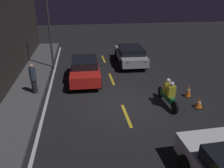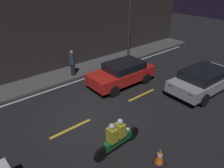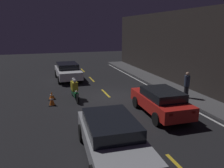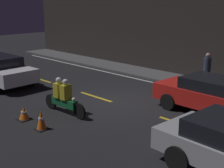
{
  "view_description": "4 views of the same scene",
  "coord_description": "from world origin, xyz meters",
  "views": [
    {
      "loc": [
        -9.43,
        1.98,
        5.32
      ],
      "look_at": [
        0.09,
        0.5,
        1.14
      ],
      "focal_mm": 35.0,
      "sensor_mm": 36.0,
      "label": 1
    },
    {
      "loc": [
        -4.52,
        -6.91,
        6.06
      ],
      "look_at": [
        1.84,
        0.58,
        1.01
      ],
      "focal_mm": 35.0,
      "sensor_mm": 36.0,
      "label": 2
    },
    {
      "loc": [
        13.06,
        -4.01,
        4.43
      ],
      "look_at": [
        1.25,
        -0.25,
        1.24
      ],
      "focal_mm": 35.0,
      "sensor_mm": 36.0,
      "label": 3
    },
    {
      "loc": [
        8.84,
        -8.84,
        4.14
      ],
      "look_at": [
        -0.08,
        0.09,
        0.75
      ],
      "focal_mm": 50.0,
      "sensor_mm": 36.0,
      "label": 4
    }
  ],
  "objects": [
    {
      "name": "lane_solid_kerb",
      "position": [
        0.0,
        3.79,
        0.0
      ],
      "size": [
        25.2,
        0.14,
        0.01
      ],
      "color": "silver",
      "rests_on": "ground"
    },
    {
      "name": "ground_plane",
      "position": [
        0.0,
        0.0,
        0.0
      ],
      "size": [
        56.0,
        56.0,
        0.0
      ],
      "primitive_type": "plane",
      "color": "black"
    },
    {
      "name": "building_front",
      "position": [
        0.0,
        6.12,
        2.88
      ],
      "size": [
        28.0,
        0.3,
        5.75
      ],
      "color": "#2D2826",
      "rests_on": "ground"
    },
    {
      "name": "lane_dash_d",
      "position": [
        3.5,
        0.0,
        0.0
      ],
      "size": [
        2.0,
        0.14,
        0.01
      ],
      "color": "gold",
      "rests_on": "ground"
    },
    {
      "name": "hatchback_silver",
      "position": [
        6.44,
        -1.91,
        0.76
      ],
      "size": [
        4.58,
        2.18,
        1.37
      ],
      "rotation": [
        0.0,
        0.0,
        -0.05
      ],
      "color": "#9EA0A5",
      "rests_on": "ground"
    },
    {
      "name": "lane_dash_c",
      "position": [
        -1.0,
        0.0,
        0.0
      ],
      "size": [
        2.0,
        0.14,
        0.01
      ],
      "color": "gold",
      "rests_on": "ground"
    },
    {
      "name": "taxi_red",
      "position": [
        3.55,
        1.68,
        0.75
      ],
      "size": [
        4.08,
        1.95,
        1.38
      ],
      "rotation": [
        0.0,
        0.0,
        3.12
      ],
      "color": "red",
      "rests_on": "ground"
    },
    {
      "name": "lane_dash_e",
      "position": [
        8.0,
        0.0,
        0.0
      ],
      "size": [
        2.0,
        0.14,
        0.01
      ],
      "color": "gold",
      "rests_on": "ground"
    },
    {
      "name": "street_lamp",
      "position": [
        6.19,
        3.89,
        3.24
      ],
      "size": [
        0.28,
        0.28,
        5.76
      ],
      "color": "#333338",
      "rests_on": "ground"
    },
    {
      "name": "traffic_cone_mid",
      "position": [
        0.4,
        -3.69,
        0.32
      ],
      "size": [
        0.41,
        0.41,
        0.66
      ],
      "color": "black",
      "rests_on": "ground"
    },
    {
      "name": "raised_curb",
      "position": [
        0.0,
        5.01,
        0.06
      ],
      "size": [
        28.0,
        1.93,
        0.13
      ],
      "color": "#4C4C4F",
      "rests_on": "ground"
    },
    {
      "name": "pedestrian",
      "position": [
        1.87,
        4.48,
        0.97
      ],
      "size": [
        0.34,
        0.34,
        1.65
      ],
      "color": "black",
      "rests_on": "raised_curb"
    },
    {
      "name": "motorcycle",
      "position": [
        -0.33,
        -2.24,
        0.64
      ],
      "size": [
        2.26,
        0.39,
        1.36
      ],
      "rotation": [
        0.0,
        0.0,
        0.04
      ],
      "color": "black",
      "rests_on": "ground"
    }
  ]
}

